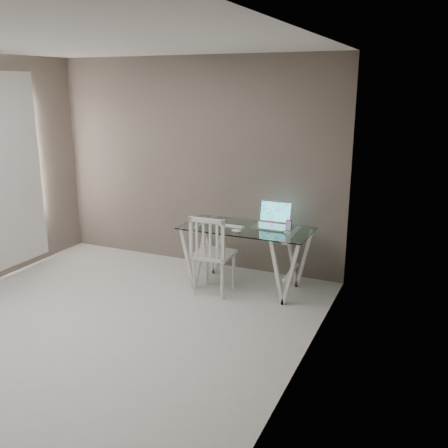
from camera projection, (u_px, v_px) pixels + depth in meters
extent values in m
plane|color=beige|center=(94.00, 332.00, 4.89)|extent=(4.50, 4.50, 0.00)
cube|color=white|center=(71.00, 40.00, 4.16)|extent=(4.00, 4.50, 0.02)
cube|color=#65594F|center=(196.00, 163.00, 6.51)|extent=(4.00, 0.02, 2.70)
cube|color=#65594F|center=(297.00, 221.00, 3.75)|extent=(0.02, 4.50, 2.70)
cube|color=silver|center=(246.00, 228.00, 5.77)|extent=(1.50, 0.70, 0.01)
cube|color=silver|center=(204.00, 253.00, 6.08)|extent=(0.24, 0.62, 0.72)
cube|color=silver|center=(291.00, 266.00, 5.65)|extent=(0.24, 0.62, 0.72)
cube|color=silver|center=(214.00, 254.00, 5.74)|extent=(0.44, 0.44, 0.04)
cylinder|color=silver|center=(194.00, 277.00, 5.71)|extent=(0.04, 0.04, 0.44)
cylinder|color=silver|center=(222.00, 281.00, 5.59)|extent=(0.04, 0.04, 0.44)
cylinder|color=silver|center=(207.00, 267.00, 6.02)|extent=(0.04, 0.04, 0.44)
cylinder|color=silver|center=(234.00, 271.00, 5.89)|extent=(0.04, 0.04, 0.44)
cube|color=silver|center=(207.00, 239.00, 5.50)|extent=(0.43, 0.04, 0.48)
cube|color=silver|center=(271.00, 227.00, 5.77)|extent=(0.40, 0.28, 0.02)
cube|color=#19D899|center=(276.00, 212.00, 5.89)|extent=(0.40, 0.08, 0.26)
cube|color=silver|center=(232.00, 226.00, 5.81)|extent=(0.29, 0.13, 0.01)
ellipsoid|color=white|center=(236.00, 231.00, 5.58)|extent=(0.11, 0.07, 0.04)
cube|color=white|center=(288.00, 232.00, 5.57)|extent=(0.08, 0.08, 0.02)
cube|color=black|center=(289.00, 226.00, 5.56)|extent=(0.06, 0.03, 0.13)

